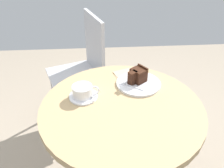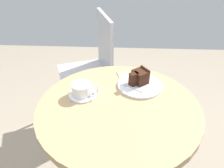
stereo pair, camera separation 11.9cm
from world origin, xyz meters
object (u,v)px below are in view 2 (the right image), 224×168
Objects in this scene: teaspoon at (91,95)px; cake_plate at (140,85)px; fork at (129,87)px; napkin at (134,78)px; coffee_cup at (82,89)px; cafe_chair at (94,63)px; saucer at (83,94)px; cake_slice at (139,77)px.

cake_plate is (0.24, 0.11, -0.01)m from teaspoon.
fork is 0.11m from napkin.
cake_plate is at bearing 18.01° from coffee_cup.
teaspoon is at bearing -18.80° from coffee_cup.
coffee_cup is 0.32m from napkin.
fork is at bearing 2.77° from cafe_chair.
cake_plate is at bearing -121.06° from fork.
coffee_cup is 0.72m from cafe_chair.
saucer is at bearing -146.92° from napkin.
cafe_chair reaches higher than fork.
cake_slice is at bearing -107.98° from fork.
cake_plate is at bearing -74.09° from cake_slice.
cake_plate is 0.69m from cafe_chair.
cafe_chair is (-0.03, 0.68, -0.19)m from saucer.
teaspoon is at bearing -14.14° from cafe_chair.
cake_slice is (-0.00, 0.02, 0.04)m from cake_plate.
napkin is (0.03, 0.11, -0.01)m from fork.
coffee_cup is at bearing 49.54° from fork.
coffee_cup is 0.56× the size of cake_plate.
coffee_cup is 1.19× the size of cake_slice.
cake_slice is at bearing 105.91° from cake_plate.
teaspoon is 0.29m from napkin.
cake_slice is (0.28, 0.11, 0.04)m from saucer.
coffee_cup is 0.60× the size of napkin.
cafe_chair is (-0.03, 0.68, -0.23)m from coffee_cup.
teaspoon is at bearing -152.59° from cake_slice.
cafe_chair is (-0.31, 0.59, -0.19)m from cake_plate.
fork is at bearing -141.49° from cake_slice.
saucer is 0.64× the size of napkin.
coffee_cup is at bearing -116.25° from teaspoon.
cake_plate is 0.26× the size of cafe_chair.
saucer is 0.30m from cake_plate.
cafe_chair reaches higher than napkin.
napkin is 0.61m from cafe_chair.
saucer is 0.71m from cafe_chair.
cake_plate reaches higher than napkin.
teaspoon is at bearing -139.29° from napkin.
cafe_chair reaches higher than teaspoon.
teaspoon reaches higher than saucer.
teaspoon is 0.27m from cake_slice.
coffee_cup reaches higher than teaspoon.
coffee_cup is 1.33× the size of teaspoon.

